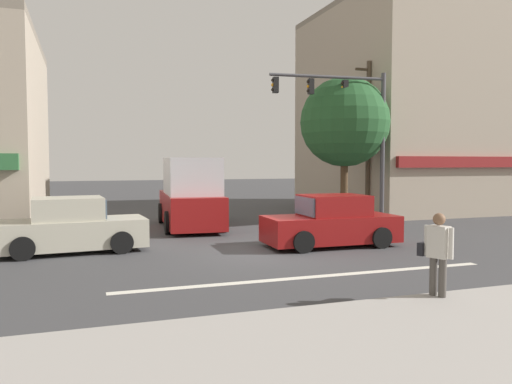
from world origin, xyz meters
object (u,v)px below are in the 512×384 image
Objects in this scene: utility_pole_far_right at (368,137)px; sedan_waiting_far at (331,223)px; traffic_light_mast at (353,119)px; sedan_crossing_center at (71,228)px; pedestrian_foreground_with_bag at (437,253)px; street_tree at (345,122)px; box_truck_parked_curbside at (191,196)px; utility_pole_near_left at (4,125)px.

sedan_waiting_far is at bearing -129.06° from utility_pole_far_right.
sedan_crossing_center is (-10.65, -2.58, -3.59)m from traffic_light_mast.
pedestrian_foreground_with_bag is at bearing -116.78° from utility_pole_far_right.
box_truck_parked_curbside is at bearing 176.85° from street_tree.
pedestrian_foreground_with_bag is (-6.50, -12.87, -2.81)m from utility_pole_far_right.
traffic_light_mast is (12.82, -1.12, 0.45)m from utility_pole_near_left.
utility_pole_near_left is 12.88m from traffic_light_mast.
sedan_waiting_far is at bearing -11.30° from sedan_crossing_center.
traffic_light_mast reaches higher than box_truck_parked_curbside.
box_truck_parked_curbside is at bearing 99.81° from pedestrian_foreground_with_bag.
sedan_crossing_center is (-4.32, -4.11, -0.54)m from box_truck_parked_curbside.
traffic_light_mast is at bearing -5.00° from utility_pole_near_left.
street_tree is at bearing -146.32° from utility_pole_far_right.
traffic_light_mast is 11.73m from pedestrian_foreground_with_bag.
pedestrian_foreground_with_bag is (-4.27, -10.39, -3.35)m from traffic_light_mast.
sedan_crossing_center is (-10.91, -3.75, -3.57)m from street_tree.
street_tree is 12.85m from pedestrian_foreground_with_bag.
utility_pole_near_left is 1.19× the size of traffic_light_mast.
street_tree is 7.19m from sedan_waiting_far.
utility_pole_far_right reaches higher than box_truck_parked_curbside.
utility_pole_far_right is (15.05, 1.36, -0.08)m from utility_pole_near_left.
sedan_crossing_center is 2.52× the size of pedestrian_foreground_with_bag.
utility_pole_far_right is 8.97m from box_truck_parked_curbside.
traffic_light_mast is at bearing -13.59° from box_truck_parked_curbside.
traffic_light_mast is at bearing -102.55° from street_tree.
utility_pole_near_left is 1.76× the size of sedan_crossing_center.
utility_pole_near_left is 15.11m from utility_pole_far_right.
sedan_crossing_center is 1.02× the size of sedan_waiting_far.
sedan_crossing_center is at bearing -59.67° from utility_pole_near_left.
utility_pole_far_right is 3.37m from traffic_light_mast.
sedan_crossing_center and sedan_waiting_far have the same top height.
utility_pole_near_left is 1.29× the size of box_truck_parked_curbside.
utility_pole_far_right reaches higher than traffic_light_mast.
sedan_crossing_center is at bearing -166.36° from traffic_light_mast.
box_truck_parked_curbside is 1.39× the size of sedan_waiting_far.
street_tree is at bearing -3.15° from box_truck_parked_curbside.
sedan_waiting_far is at bearing -127.19° from traffic_light_mast.
utility_pole_far_right reaches higher than street_tree.
sedan_waiting_far is (-3.36, -5.26, -3.57)m from street_tree.
sedan_crossing_center is (2.17, -3.71, -3.14)m from utility_pole_near_left.
pedestrian_foreground_with_bag is (-1.16, -6.30, 0.24)m from sedan_waiting_far.
utility_pole_far_right is at bearing 48.05° from traffic_light_mast.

